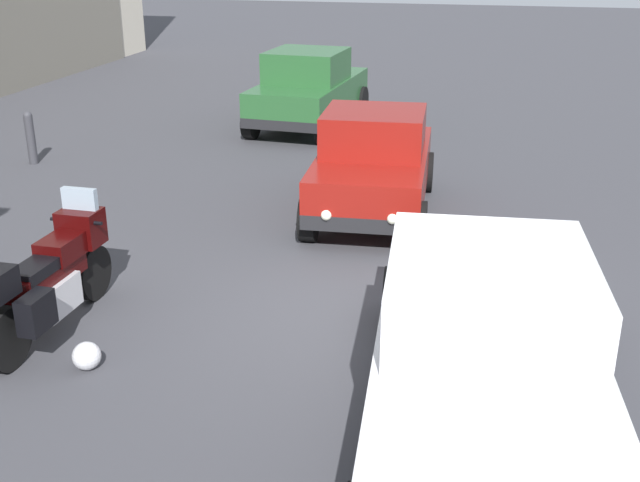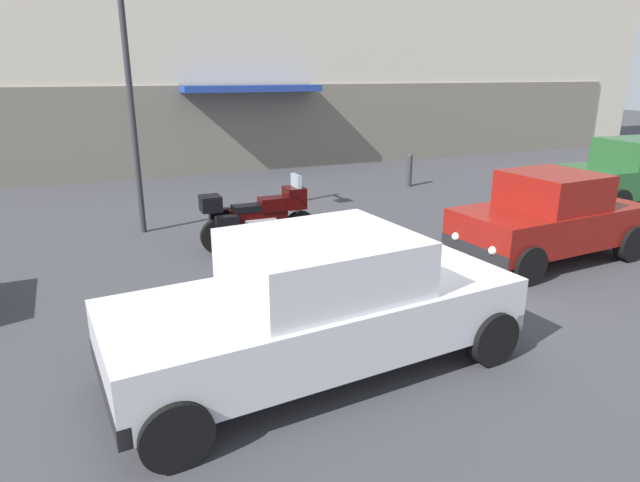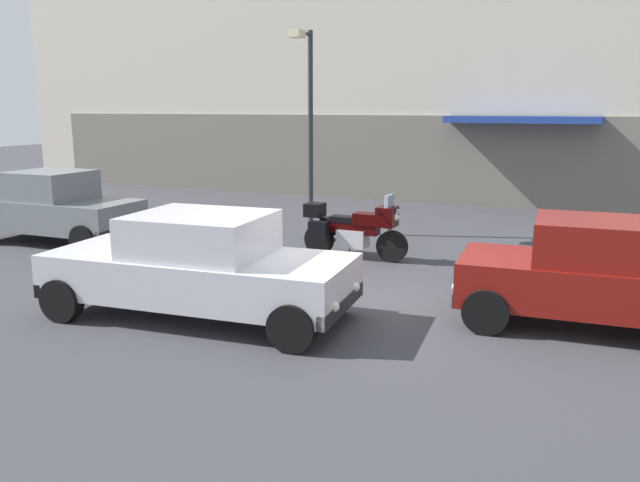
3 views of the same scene
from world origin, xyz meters
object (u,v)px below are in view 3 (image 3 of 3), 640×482
Objects in this scene: car_wagon_end at (56,208)px; car_sedan_far at (200,266)px; helmet at (311,256)px; motorcycle at (353,228)px; car_compact_side at (585,275)px; streetlamp_curbside at (308,113)px.

car_sedan_far is at bearing -28.78° from car_wagon_end.
helmet is 0.06× the size of car_sedan_far.
motorcycle is 5.22m from car_compact_side.
car_compact_side is 0.91× the size of car_wagon_end.
streetlamp_curbside reaches higher than car_wagon_end.
helmet is 4.01m from streetlamp_curbside.
car_sedan_far is 1.32× the size of car_compact_side.
car_sedan_far is at bearing -79.04° from streetlamp_curbside.
car_wagon_end is 0.81× the size of streetlamp_curbside.
streetlamp_curbside is at bearing 116.53° from helmet.
helmet is (-0.60, -0.73, -0.48)m from motorcycle.
car_sedan_far is 6.79m from streetlamp_curbside.
car_sedan_far is 5.49m from car_compact_side.
car_sedan_far is 1.20× the size of car_wagon_end.
streetlamp_curbside is at bearing 136.31° from motorcycle.
car_sedan_far is at bearing -90.98° from helmet.
motorcycle is 3.51m from streetlamp_curbside.
car_sedan_far reaches higher than helmet.
helmet is 5.49m from car_compact_side.
helmet is 0.07× the size of car_wagon_end.
motorcycle is at bearing 76.43° from car_sedan_far.
helmet is 0.08× the size of car_compact_side.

